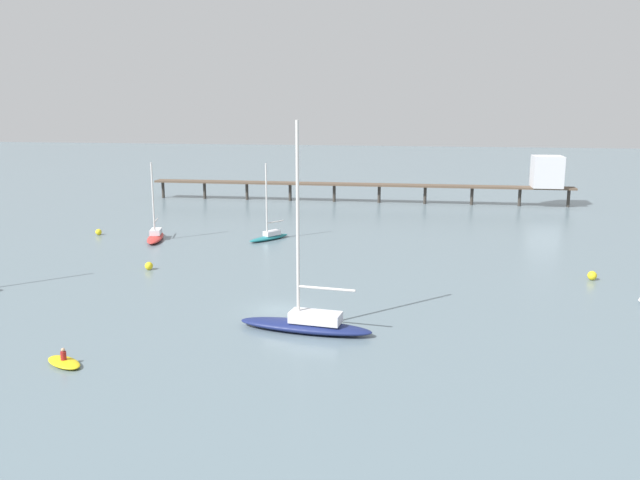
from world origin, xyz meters
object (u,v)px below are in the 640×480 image
at_px(mooring_buoy_mid, 592,276).
at_px(sailboat_red, 155,235).
at_px(mooring_buoy_outer, 149,266).
at_px(pier, 473,177).
at_px(mooring_buoy_near, 99,232).
at_px(sailboat_teal, 270,234).
at_px(dinghy_yellow, 64,362).
at_px(sailboat_navy, 307,321).

bearing_deg(mooring_buoy_mid, sailboat_red, 167.13).
bearing_deg(mooring_buoy_outer, mooring_buoy_mid, 3.94).
xyz_separation_m(mooring_buoy_mid, mooring_buoy_outer, (-42.57, -2.93, -0.03)).
bearing_deg(pier, mooring_buoy_mid, -79.58).
relative_size(sailboat_red, mooring_buoy_near, 12.29).
height_order(sailboat_teal, mooring_buoy_near, sailboat_teal).
distance_m(pier, dinghy_yellow, 77.95).
xyz_separation_m(sailboat_red, dinghy_yellow, (9.67, -37.66, -0.41)).
xyz_separation_m(pier, mooring_buoy_outer, (-34.25, -48.11, -4.10)).
height_order(sailboat_red, dinghy_yellow, sailboat_red).
xyz_separation_m(sailboat_red, sailboat_teal, (13.57, 2.30, 0.03)).
bearing_deg(dinghy_yellow, sailboat_navy, 31.24).
bearing_deg(mooring_buoy_mid, pier, 100.42).
height_order(dinghy_yellow, mooring_buoy_outer, dinghy_yellow).
bearing_deg(sailboat_red, pier, 41.06).
height_order(sailboat_red, mooring_buoy_mid, sailboat_red).
distance_m(sailboat_red, mooring_buoy_near, 8.39).
xyz_separation_m(pier, sailboat_red, (-39.36, -34.29, -3.88)).
distance_m(dinghy_yellow, mooring_buoy_mid, 46.49).
xyz_separation_m(dinghy_yellow, mooring_buoy_outer, (-4.56, 23.83, 0.19)).
bearing_deg(sailboat_navy, sailboat_red, 129.32).
xyz_separation_m(sailboat_navy, mooring_buoy_mid, (23.86, 18.18, -0.40)).
bearing_deg(sailboat_red, sailboat_navy, -50.68).
bearing_deg(mooring_buoy_outer, mooring_buoy_near, 130.66).
xyz_separation_m(pier, sailboat_teal, (-25.80, -31.99, -3.85)).
bearing_deg(dinghy_yellow, mooring_buoy_mid, 35.15).
bearing_deg(sailboat_teal, mooring_buoy_mid, -21.14).
height_order(sailboat_navy, mooring_buoy_outer, sailboat_navy).
height_order(pier, sailboat_red, sailboat_red).
bearing_deg(mooring_buoy_near, pier, 34.41).
xyz_separation_m(sailboat_navy, sailboat_teal, (-10.25, 31.37, -0.18)).
distance_m(sailboat_teal, dinghy_yellow, 40.15).
xyz_separation_m(sailboat_teal, mooring_buoy_mid, (34.11, -13.19, -0.22)).
height_order(sailboat_red, sailboat_navy, sailboat_navy).
distance_m(sailboat_navy, mooring_buoy_near, 44.42).
relative_size(pier, dinghy_yellow, 20.59).
bearing_deg(pier, mooring_buoy_near, -145.59).
distance_m(pier, sailboat_navy, 65.35).
xyz_separation_m(pier, sailboat_navy, (-15.55, -63.36, -3.67)).
xyz_separation_m(pier, mooring_buoy_near, (-47.58, -32.60, -4.12)).
bearing_deg(sailboat_navy, mooring_buoy_near, 136.16).
bearing_deg(sailboat_teal, sailboat_navy, -71.90).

